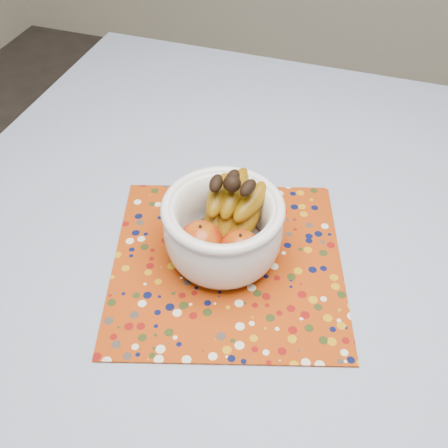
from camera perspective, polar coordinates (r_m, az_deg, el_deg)
name	(u,v)px	position (r m, az deg, el deg)	size (l,w,h in m)	color
table	(279,292)	(0.95, 6.00, -7.34)	(1.20, 1.20, 0.75)	brown
tablecloth	(283,262)	(0.88, 6.39, -4.14)	(1.32, 1.32, 0.01)	slate
placemat	(227,262)	(0.87, 0.37, -4.18)	(0.38, 0.38, 0.00)	#912F07
fruit_bowl	(226,223)	(0.83, 0.23, 0.10)	(0.19, 0.20, 0.15)	silver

